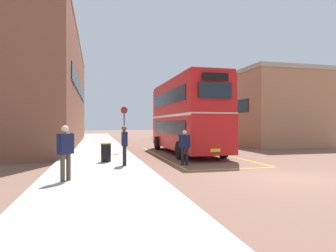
{
  "coord_description": "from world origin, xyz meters",
  "views": [
    {
      "loc": [
        -6.67,
        -9.04,
        1.94
      ],
      "look_at": [
        -1.29,
        12.35,
        1.78
      ],
      "focal_mm": 30.99,
      "sensor_mm": 36.0,
      "label": 1
    }
  ],
  "objects_px": {
    "litter_bin": "(106,152)",
    "pedestrian_boarding": "(185,145)",
    "single_deck_bus": "(174,126)",
    "bus_stop_sign": "(124,125)",
    "double_decker_bus": "(186,115)",
    "pedestrian_waiting_near": "(124,142)",
    "pedestrian_waiting_far": "(65,149)"
  },
  "relations": [
    {
      "from": "litter_bin",
      "to": "pedestrian_boarding",
      "type": "bearing_deg",
      "value": -16.41
    },
    {
      "from": "double_decker_bus",
      "to": "litter_bin",
      "type": "relative_size",
      "value": 11.07
    },
    {
      "from": "pedestrian_waiting_near",
      "to": "litter_bin",
      "type": "bearing_deg",
      "value": 117.19
    },
    {
      "from": "pedestrian_boarding",
      "to": "litter_bin",
      "type": "height_order",
      "value": "pedestrian_boarding"
    },
    {
      "from": "single_deck_bus",
      "to": "litter_bin",
      "type": "distance_m",
      "value": 23.91
    },
    {
      "from": "single_deck_bus",
      "to": "pedestrian_boarding",
      "type": "bearing_deg",
      "value": -104.03
    },
    {
      "from": "single_deck_bus",
      "to": "pedestrian_waiting_near",
      "type": "height_order",
      "value": "single_deck_bus"
    },
    {
      "from": "single_deck_bus",
      "to": "bus_stop_sign",
      "type": "bearing_deg",
      "value": -114.77
    },
    {
      "from": "single_deck_bus",
      "to": "pedestrian_waiting_near",
      "type": "relative_size",
      "value": 5.43
    },
    {
      "from": "pedestrian_boarding",
      "to": "pedestrian_waiting_far",
      "type": "relative_size",
      "value": 0.95
    },
    {
      "from": "single_deck_bus",
      "to": "pedestrian_boarding",
      "type": "relative_size",
      "value": 5.62
    },
    {
      "from": "pedestrian_waiting_near",
      "to": "bus_stop_sign",
      "type": "bearing_deg",
      "value": 84.64
    },
    {
      "from": "pedestrian_waiting_near",
      "to": "single_deck_bus",
      "type": "bearing_deg",
      "value": 69.84
    },
    {
      "from": "double_decker_bus",
      "to": "pedestrian_boarding",
      "type": "height_order",
      "value": "double_decker_bus"
    },
    {
      "from": "pedestrian_boarding",
      "to": "litter_bin",
      "type": "relative_size",
      "value": 1.88
    },
    {
      "from": "pedestrian_boarding",
      "to": "bus_stop_sign",
      "type": "relative_size",
      "value": 0.57
    },
    {
      "from": "litter_bin",
      "to": "pedestrian_waiting_far",
      "type": "bearing_deg",
      "value": -107.64
    },
    {
      "from": "pedestrian_waiting_near",
      "to": "litter_bin",
      "type": "distance_m",
      "value": 1.7
    },
    {
      "from": "double_decker_bus",
      "to": "single_deck_bus",
      "type": "bearing_deg",
      "value": 77.24
    },
    {
      "from": "double_decker_bus",
      "to": "pedestrian_waiting_near",
      "type": "relative_size",
      "value": 5.69
    },
    {
      "from": "single_deck_bus",
      "to": "bus_stop_sign",
      "type": "relative_size",
      "value": 3.22
    },
    {
      "from": "single_deck_bus",
      "to": "litter_bin",
      "type": "relative_size",
      "value": 10.56
    },
    {
      "from": "litter_bin",
      "to": "bus_stop_sign",
      "type": "relative_size",
      "value": 0.31
    },
    {
      "from": "bus_stop_sign",
      "to": "double_decker_bus",
      "type": "bearing_deg",
      "value": -6.12
    },
    {
      "from": "pedestrian_boarding",
      "to": "bus_stop_sign",
      "type": "distance_m",
      "value": 6.14
    },
    {
      "from": "double_decker_bus",
      "to": "litter_bin",
      "type": "xyz_separation_m",
      "value": [
        -5.29,
        -4.15,
        -1.93
      ]
    },
    {
      "from": "pedestrian_waiting_far",
      "to": "litter_bin",
      "type": "distance_m",
      "value": 4.66
    },
    {
      "from": "double_decker_bus",
      "to": "pedestrian_waiting_far",
      "type": "bearing_deg",
      "value": -128.03
    },
    {
      "from": "litter_bin",
      "to": "bus_stop_sign",
      "type": "distance_m",
      "value": 4.93
    },
    {
      "from": "pedestrian_waiting_far",
      "to": "litter_bin",
      "type": "xyz_separation_m",
      "value": [
        1.4,
        4.41,
        -0.57
      ]
    },
    {
      "from": "single_deck_bus",
      "to": "pedestrian_waiting_near",
      "type": "xyz_separation_m",
      "value": [
        -8.6,
        -23.41,
        -0.5
      ]
    },
    {
      "from": "pedestrian_boarding",
      "to": "single_deck_bus",
      "type": "bearing_deg",
      "value": 75.97
    }
  ]
}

